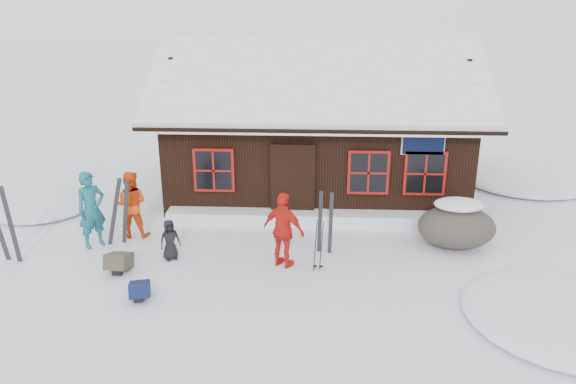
# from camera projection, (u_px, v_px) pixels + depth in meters

# --- Properties ---
(ground) EXTENTS (120.00, 120.00, 0.00)m
(ground) POSITION_uv_depth(u_px,v_px,m) (247.00, 263.00, 12.33)
(ground) COLOR white
(ground) RESTS_ON ground
(mountain_hut) EXTENTS (8.90, 6.09, 4.42)m
(mountain_hut) POSITION_uv_depth(u_px,v_px,m) (317.00, 138.00, 16.41)
(mountain_hut) COLOR black
(mountain_hut) RESTS_ON ground
(snow_drift) EXTENTS (7.60, 0.60, 0.35)m
(snow_drift) POSITION_uv_depth(u_px,v_px,m) (316.00, 218.00, 14.32)
(snow_drift) COLOR white
(snow_drift) RESTS_ON ground
(snow_mounds) EXTENTS (20.60, 13.20, 0.48)m
(snow_mounds) POSITION_uv_depth(u_px,v_px,m) (322.00, 230.00, 14.01)
(snow_mounds) COLOR white
(snow_mounds) RESTS_ON ground
(skier_teal) EXTENTS (0.77, 0.78, 1.81)m
(skier_teal) POSITION_uv_depth(u_px,v_px,m) (91.00, 210.00, 12.85)
(skier_teal) COLOR #165C6A
(skier_teal) RESTS_ON ground
(skier_orange_left) EXTENTS (0.82, 0.65, 1.64)m
(skier_orange_left) POSITION_uv_depth(u_px,v_px,m) (131.00, 204.00, 13.42)
(skier_orange_left) COLOR #E94810
(skier_orange_left) RESTS_ON ground
(skier_orange_right) EXTENTS (1.06, 0.83, 1.68)m
(skier_orange_right) POSITION_uv_depth(u_px,v_px,m) (284.00, 230.00, 11.91)
(skier_orange_right) COLOR red
(skier_orange_right) RESTS_ON ground
(skier_crouched) EXTENTS (0.54, 0.49, 0.93)m
(skier_crouched) POSITION_uv_depth(u_px,v_px,m) (170.00, 240.00, 12.35)
(skier_crouched) COLOR black
(skier_crouched) RESTS_ON ground
(boulder) EXTENTS (1.78, 1.34, 1.05)m
(boulder) POSITION_uv_depth(u_px,v_px,m) (457.00, 225.00, 12.95)
(boulder) COLOR #4C443C
(boulder) RESTS_ON ground
(ski_pair_left) EXTENTS (0.71, 0.28, 1.67)m
(ski_pair_left) POSITION_uv_depth(u_px,v_px,m) (120.00, 213.00, 12.97)
(ski_pair_left) COLOR black
(ski_pair_left) RESTS_ON ground
(ski_pair_mid) EXTENTS (0.58, 0.14, 1.79)m
(ski_pair_mid) POSITION_uv_depth(u_px,v_px,m) (4.00, 225.00, 12.15)
(ski_pair_mid) COLOR black
(ski_pair_mid) RESTS_ON ground
(ski_pair_right) EXTENTS (0.35, 0.13, 1.52)m
(ski_pair_right) POSITION_uv_depth(u_px,v_px,m) (325.00, 224.00, 12.59)
(ski_pair_right) COLOR black
(ski_pair_right) RESTS_ON ground
(ski_poles) EXTENTS (0.21, 0.10, 1.18)m
(ski_poles) POSITION_uv_depth(u_px,v_px,m) (318.00, 246.00, 11.84)
(ski_poles) COLOR black
(ski_poles) RESTS_ON ground
(backpack_blue) EXTENTS (0.51, 0.60, 0.28)m
(backpack_blue) POSITION_uv_depth(u_px,v_px,m) (140.00, 292.00, 10.84)
(backpack_blue) COLOR #101944
(backpack_blue) RESTS_ON ground
(backpack_olive) EXTENTS (0.48, 0.62, 0.32)m
(backpack_olive) POSITION_uv_depth(u_px,v_px,m) (119.00, 264.00, 11.90)
(backpack_olive) COLOR #423E2F
(backpack_olive) RESTS_ON ground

